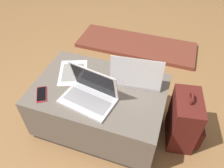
{
  "coord_description": "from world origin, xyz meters",
  "views": [
    {
      "loc": [
        0.45,
        -1.01,
        1.53
      ],
      "look_at": [
        0.1,
        -0.01,
        0.49
      ],
      "focal_mm": 35.0,
      "sensor_mm": 36.0,
      "label": 1
    }
  ],
  "objects_px": {
    "backpack": "(184,121)",
    "paper_sheet": "(73,72)",
    "cell_phone": "(41,94)",
    "laptop_near": "(90,94)",
    "laptop_far": "(136,76)"
  },
  "relations": [
    {
      "from": "backpack",
      "to": "laptop_near",
      "type": "bearing_deg",
      "value": 95.51
    },
    {
      "from": "laptop_near",
      "to": "cell_phone",
      "type": "height_order",
      "value": "laptop_near"
    },
    {
      "from": "laptop_far",
      "to": "laptop_near",
      "type": "bearing_deg",
      "value": 40.48
    },
    {
      "from": "laptop_far",
      "to": "paper_sheet",
      "type": "distance_m",
      "value": 0.49
    },
    {
      "from": "laptop_near",
      "to": "paper_sheet",
      "type": "relative_size",
      "value": 1.11
    },
    {
      "from": "laptop_far",
      "to": "paper_sheet",
      "type": "relative_size",
      "value": 1.09
    },
    {
      "from": "backpack",
      "to": "paper_sheet",
      "type": "distance_m",
      "value": 0.92
    },
    {
      "from": "laptop_near",
      "to": "backpack",
      "type": "distance_m",
      "value": 0.73
    },
    {
      "from": "laptop_far",
      "to": "cell_phone",
      "type": "xyz_separation_m",
      "value": [
        -0.59,
        -0.35,
        -0.05
      ]
    },
    {
      "from": "laptop_near",
      "to": "cell_phone",
      "type": "distance_m",
      "value": 0.35
    },
    {
      "from": "cell_phone",
      "to": "paper_sheet",
      "type": "relative_size",
      "value": 0.46
    },
    {
      "from": "backpack",
      "to": "cell_phone",
      "type": "bearing_deg",
      "value": 94.51
    },
    {
      "from": "laptop_far",
      "to": "cell_phone",
      "type": "bearing_deg",
      "value": 23.89
    },
    {
      "from": "laptop_far",
      "to": "cell_phone",
      "type": "height_order",
      "value": "laptop_far"
    },
    {
      "from": "laptop_near",
      "to": "backpack",
      "type": "height_order",
      "value": "laptop_near"
    }
  ]
}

